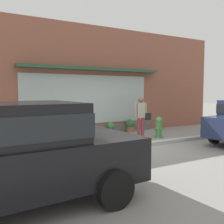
{
  "coord_description": "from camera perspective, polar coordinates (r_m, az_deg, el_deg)",
  "views": [
    {
      "loc": [
        -4.9,
        -7.27,
        1.87
      ],
      "look_at": [
        -0.07,
        1.2,
        1.1
      ],
      "focal_mm": 41.45,
      "sensor_mm": 36.0,
      "label": 1
    }
  ],
  "objects": [
    {
      "name": "storefront",
      "position": [
        11.55,
        -4.63,
        6.77
      ],
      "size": [
        14.0,
        0.81,
        4.74
      ],
      "color": "#935642",
      "rests_on": "ground_plane"
    },
    {
      "name": "potted_plant_window_left",
      "position": [
        11.56,
        -0.26,
        -3.45
      ],
      "size": [
        0.32,
        0.32,
        0.51
      ],
      "color": "#33473D",
      "rests_on": "ground_plane"
    },
    {
      "name": "curb_strip",
      "position": [
        8.79,
        4.97,
        -7.38
      ],
      "size": [
        14.0,
        0.24,
        0.12
      ],
      "primitive_type": "cube",
      "color": "#B2B2AD",
      "rests_on": "ground_plane"
    },
    {
      "name": "potted_plant_by_entrance",
      "position": [
        12.12,
        4.04,
        -2.92
      ],
      "size": [
        0.41,
        0.41,
        0.58
      ],
      "color": "#9E6042",
      "rests_on": "ground_plane"
    },
    {
      "name": "potted_plant_low_front",
      "position": [
        10.27,
        -12.79,
        -3.47
      ],
      "size": [
        0.35,
        0.35,
        0.98
      ],
      "color": "#B7B2A3",
      "rests_on": "ground_plane"
    },
    {
      "name": "pedestrian_with_handbag",
      "position": [
        10.5,
        6.49,
        -0.48
      ],
      "size": [
        0.63,
        0.35,
        1.65
      ],
      "rotation": [
        0.0,
        0.0,
        5.93
      ],
      "color": "#8E333D",
      "rests_on": "ground_plane"
    },
    {
      "name": "fire_hydrant",
      "position": [
        10.68,
        10.27,
        -3.27
      ],
      "size": [
        0.43,
        0.4,
        0.85
      ],
      "color": "#4C8C47",
      "rests_on": "ground_plane"
    },
    {
      "name": "parked_car_black",
      "position": [
        4.41,
        -20.65,
        -7.8
      ],
      "size": [
        4.09,
        2.14,
        1.69
      ],
      "rotation": [
        0.0,
        0.0,
        0.05
      ],
      "color": "black",
      "rests_on": "ground_plane"
    },
    {
      "name": "potted_plant_window_center",
      "position": [
        10.39,
        -17.87,
        -3.69
      ],
      "size": [
        0.28,
        0.28,
        0.89
      ],
      "color": "#33473D",
      "rests_on": "ground_plane"
    },
    {
      "name": "ground_plane",
      "position": [
        8.96,
        4.24,
        -7.53
      ],
      "size": [
        60.0,
        60.0,
        0.0
      ],
      "primitive_type": "plane",
      "color": "gray"
    }
  ]
}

